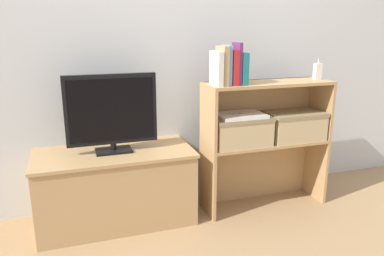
# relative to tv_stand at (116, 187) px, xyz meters

# --- Properties ---
(ground_plane) EXTENTS (16.00, 16.00, 0.00)m
(ground_plane) POSITION_rel_tv_stand_xyz_m (0.49, -0.22, -0.24)
(ground_plane) COLOR #A37F56
(wall_back) EXTENTS (10.00, 0.05, 2.40)m
(wall_back) POSITION_rel_tv_stand_xyz_m (0.49, 0.26, 0.96)
(wall_back) COLOR silver
(wall_back) RESTS_ON ground_plane
(tv_stand) EXTENTS (0.98, 0.47, 0.48)m
(tv_stand) POSITION_rel_tv_stand_xyz_m (0.00, 0.00, 0.00)
(tv_stand) COLOR tan
(tv_stand) RESTS_ON ground_plane
(tv) EXTENTS (0.55, 0.14, 0.49)m
(tv) POSITION_rel_tv_stand_xyz_m (0.00, -0.00, 0.49)
(tv) COLOR black
(tv) RESTS_ON tv_stand
(bookshelf_lower_tier) EXTENTS (0.87, 0.28, 0.47)m
(bookshelf_lower_tier) POSITION_rel_tv_stand_xyz_m (1.02, -0.03, 0.06)
(bookshelf_lower_tier) COLOR tan
(bookshelf_lower_tier) RESTS_ON ground_plane
(bookshelf_upper_tier) EXTENTS (0.87, 0.28, 0.41)m
(bookshelf_upper_tier) POSITION_rel_tv_stand_xyz_m (1.02, -0.03, 0.49)
(bookshelf_upper_tier) COLOR tan
(bookshelf_upper_tier) RESTS_ON bookshelf_lower_tier
(book_ivory) EXTENTS (0.03, 0.16, 0.21)m
(book_ivory) POSITION_rel_tv_stand_xyz_m (0.63, -0.12, 0.75)
(book_ivory) COLOR silver
(book_ivory) RESTS_ON bookshelf_upper_tier
(book_tan) EXTENTS (0.03, 0.15, 0.24)m
(book_tan) POSITION_rel_tv_stand_xyz_m (0.67, -0.12, 0.76)
(book_tan) COLOR tan
(book_tan) RESTS_ON bookshelf_upper_tier
(book_skyblue) EXTENTS (0.02, 0.13, 0.24)m
(book_skyblue) POSITION_rel_tv_stand_xyz_m (0.70, -0.12, 0.76)
(book_skyblue) COLOR #709ECC
(book_skyblue) RESTS_ON bookshelf_upper_tier
(book_crimson) EXTENTS (0.04, 0.14, 0.22)m
(book_crimson) POSITION_rel_tv_stand_xyz_m (0.74, -0.12, 0.75)
(book_crimson) COLOR #B22328
(book_crimson) RESTS_ON bookshelf_upper_tier
(book_plum) EXTENTS (0.02, 0.12, 0.26)m
(book_plum) POSITION_rel_tv_stand_xyz_m (0.77, -0.12, 0.77)
(book_plum) COLOR #6B2D66
(book_plum) RESTS_ON bookshelf_upper_tier
(book_teal) EXTENTS (0.04, 0.14, 0.20)m
(book_teal) POSITION_rel_tv_stand_xyz_m (0.80, -0.12, 0.74)
(book_teal) COLOR #1E7075
(book_teal) RESTS_ON bookshelf_upper_tier
(baby_monitor) EXTENTS (0.05, 0.04, 0.14)m
(baby_monitor) POSITION_rel_tv_stand_xyz_m (1.40, -0.09, 0.70)
(baby_monitor) COLOR white
(baby_monitor) RESTS_ON bookshelf_upper_tier
(storage_basket_left) EXTENTS (0.39, 0.24, 0.19)m
(storage_basket_left) POSITION_rel_tv_stand_xyz_m (0.82, -0.10, 0.34)
(storage_basket_left) COLOR tan
(storage_basket_left) RESTS_ON bookshelf_lower_tier
(storage_basket_right) EXTENTS (0.39, 0.24, 0.19)m
(storage_basket_right) POSITION_rel_tv_stand_xyz_m (1.23, -0.10, 0.34)
(storage_basket_right) COLOR tan
(storage_basket_right) RESTS_ON bookshelf_lower_tier
(laptop) EXTENTS (0.31, 0.23, 0.02)m
(laptop) POSITION_rel_tv_stand_xyz_m (0.82, -0.10, 0.44)
(laptop) COLOR white
(laptop) RESTS_ON storage_basket_left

